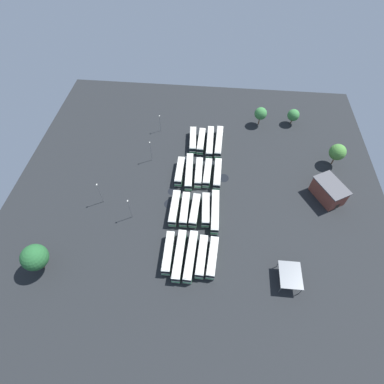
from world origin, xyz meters
TOP-DOWN VIEW (x-y plane):
  - ground_plane at (0.00, 0.00)m, footprint 129.51×129.51m
  - bus_row0_slot1 at (-24.76, -3.66)m, footprint 12.65×3.37m
  - bus_row0_slot2 at (-24.48, -0.35)m, footprint 12.27×2.67m
  - bus_row0_slot3 at (-24.29, 3.11)m, footprint 15.64×2.62m
  - bus_row0_slot4 at (-24.74, 6.58)m, footprint 15.68×2.92m
  - bus_row1_slot0 at (-7.91, -6.84)m, footprint 11.88×2.57m
  - bus_row1_slot1 at (-8.13, -3.45)m, footprint 15.73×3.30m
  - bus_row1_slot2 at (-8.01, 0.01)m, footprint 12.29×2.76m
  - bus_row1_slot3 at (-8.11, 3.15)m, footprint 11.87×2.81m
  - bus_row1_slot4 at (-7.95, 6.74)m, footprint 12.82×2.62m
  - bus_row2_slot0 at (8.21, -6.60)m, footprint 12.65×2.60m
  - bus_row2_slot1 at (8.35, -3.22)m, footprint 12.12×2.62m
  - bus_row2_slot2 at (8.49, 0.08)m, footprint 11.79×2.96m
  - bus_row2_slot3 at (7.87, 3.57)m, footprint 11.96×3.12m
  - bus_row2_slot4 at (8.23, 6.66)m, footprint 15.68×2.86m
  - bus_row3_slot0 at (24.22, -6.35)m, footprint 12.93×2.67m
  - bus_row3_slot1 at (24.73, -3.03)m, footprint 15.66×2.72m
  - bus_row3_slot2 at (24.66, 0.33)m, footprint 15.71×3.10m
  - bus_row3_slot3 at (24.48, 3.54)m, footprint 12.84×3.02m
  - bus_row3_slot4 at (24.53, 6.69)m, footprint 12.52×3.22m
  - depot_building at (-2.62, 44.40)m, footprint 13.30×11.74m
  - maintenance_shelter at (28.50, 28.36)m, footprint 8.05×6.20m
  - lamp_post_mid_lot at (11.84, -20.21)m, footprint 0.56×0.28m
  - lamp_post_near_entrance at (6.71, -31.30)m, footprint 0.56×0.28m
  - lamp_post_far_corner at (-30.98, -17.58)m, footprint 0.56×0.28m
  - lamp_post_by_building at (-14.25, -18.22)m, footprint 0.56×0.28m
  - tree_north_edge at (-18.78, 49.40)m, footprint 5.91×5.91m
  - tree_south_edge at (-39.13, 22.88)m, footprint 5.03×5.03m
  - tree_west_edge at (-40.90, 36.57)m, footprint 4.84×4.84m
  - tree_northeast at (31.46, -42.09)m, footprint 7.38×7.38m
  - puddle_near_shelter at (-7.76, 9.03)m, footprint 3.93×3.93m
  - puddle_front_lane at (0.14, -8.53)m, footprint 3.19×3.19m
  - puddle_between_rows at (-14.52, -6.01)m, footprint 4.30×4.30m
  - puddle_centre_drain at (-14.71, 4.37)m, footprint 1.60×1.60m
  - puddle_back_corner at (5.50, -8.65)m, footprint 3.96×3.96m

SIDE VIEW (x-z plane):
  - ground_plane at x=0.00m, z-range 0.00..0.00m
  - puddle_near_shelter at x=-7.76m, z-range 0.00..0.01m
  - puddle_front_lane at x=0.14m, z-range 0.00..0.01m
  - puddle_between_rows at x=-14.52m, z-range 0.00..0.01m
  - puddle_centre_drain at x=-14.71m, z-range 0.00..0.01m
  - puddle_back_corner at x=5.50m, z-range 0.00..0.01m
  - bus_row2_slot2 at x=8.49m, z-range 0.10..3.50m
  - bus_row1_slot3 at x=-8.11m, z-range 0.10..3.50m
  - bus_row2_slot3 at x=7.87m, z-range 0.10..3.50m
  - bus_row1_slot0 at x=-7.91m, z-range 0.10..3.50m
  - bus_row2_slot1 at x=8.35m, z-range 0.10..3.50m
  - bus_row0_slot2 at x=-24.48m, z-range 0.10..3.50m
  - bus_row1_slot2 at x=-8.01m, z-range 0.10..3.50m
  - bus_row3_slot4 at x=24.53m, z-range 0.10..3.50m
  - bus_row0_slot1 at x=-24.76m, z-range 0.10..3.50m
  - bus_row2_slot0 at x=8.21m, z-range 0.10..3.50m
  - bus_row3_slot3 at x=24.48m, z-range 0.10..3.50m
  - bus_row1_slot4 at x=-7.95m, z-range 0.10..3.50m
  - bus_row3_slot0 at x=24.22m, z-range 0.10..3.50m
  - bus_row0_slot3 at x=-24.29m, z-range 0.10..3.50m
  - bus_row0_slot4 at x=-24.74m, z-range 0.10..3.50m
  - bus_row1_slot1 at x=-8.13m, z-range 0.10..3.50m
  - bus_row2_slot4 at x=8.23m, z-range 0.10..3.50m
  - bus_row3_slot1 at x=24.73m, z-range 0.10..3.50m
  - bus_row3_slot2 at x=24.66m, z-range 0.10..3.50m
  - depot_building at x=-2.62m, z-range 0.02..6.54m
  - maintenance_shelter at x=28.50m, z-range 1.65..5.34m
  - lamp_post_far_corner at x=-30.98m, z-range 0.41..8.09m
  - tree_west_edge at x=-40.90m, z-range 0.94..7.68m
  - lamp_post_by_building at x=-14.25m, z-range 0.42..9.43m
  - lamp_post_mid_lot at x=11.84m, z-range 0.42..9.46m
  - lamp_post_near_entrance at x=6.71m, z-range 0.42..9.77m
  - tree_south_edge at x=-39.13m, z-range 1.47..9.47m
  - tree_north_edge at x=-18.78m, z-range 1.52..10.50m
  - tree_northeast at x=31.46m, z-range 1.48..11.83m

